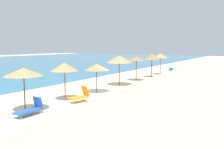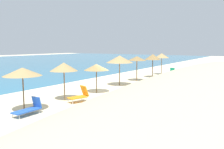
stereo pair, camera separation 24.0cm
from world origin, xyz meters
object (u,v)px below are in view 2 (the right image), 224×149
at_px(lounge_chair_1, 80,95).
at_px(beach_umbrella_4, 120,59).
at_px(beach_umbrella_1, 22,72).
at_px(lounge_chair_0, 171,72).
at_px(beach_umbrella_2, 64,67).
at_px(beach_umbrella_3, 96,67).
at_px(beach_umbrella_6, 153,57).
at_px(lounge_chair_2, 29,108).
at_px(beach_umbrella_5, 137,59).
at_px(beach_umbrella_7, 162,56).

bearing_deg(lounge_chair_1, beach_umbrella_4, -63.53).
height_order(beach_umbrella_1, lounge_chair_0, beach_umbrella_1).
height_order(beach_umbrella_2, beach_umbrella_3, beach_umbrella_2).
height_order(beach_umbrella_2, lounge_chair_1, beach_umbrella_2).
distance_m(beach_umbrella_6, lounge_chair_1, 14.83).
xyz_separation_m(beach_umbrella_3, beach_umbrella_6, (11.41, -0.03, 0.39)).
distance_m(beach_umbrella_2, beach_umbrella_4, 7.53).
bearing_deg(lounge_chair_2, beach_umbrella_3, -86.47).
height_order(beach_umbrella_3, beach_umbrella_5, beach_umbrella_5).
bearing_deg(lounge_chair_1, beach_umbrella_6, -69.30).
height_order(beach_umbrella_4, beach_umbrella_5, beach_umbrella_4).
bearing_deg(beach_umbrella_5, lounge_chair_1, -173.64).
relative_size(beach_umbrella_2, beach_umbrella_7, 0.94).
bearing_deg(beach_umbrella_7, beach_umbrella_6, -178.39).
xyz_separation_m(beach_umbrella_2, beach_umbrella_7, (18.05, -0.20, 0.17)).
distance_m(beach_umbrella_1, beach_umbrella_7, 21.50).
distance_m(beach_umbrella_1, beach_umbrella_4, 10.98).
height_order(beach_umbrella_6, lounge_chair_1, beach_umbrella_6).
bearing_deg(beach_umbrella_5, lounge_chair_0, -9.88).
bearing_deg(beach_umbrella_2, beach_umbrella_5, 0.00).
xyz_separation_m(beach_umbrella_1, lounge_chair_0, (22.29, -1.23, -1.98)).
bearing_deg(beach_umbrella_5, beach_umbrella_6, -4.58).
bearing_deg(beach_umbrella_3, beach_umbrella_2, 175.69).
height_order(beach_umbrella_4, lounge_chair_0, beach_umbrella_4).
bearing_deg(beach_umbrella_3, beach_umbrella_7, 0.23).
xyz_separation_m(beach_umbrella_4, lounge_chair_1, (-7.32, -1.22, -2.09)).
distance_m(beach_umbrella_7, lounge_chair_0, 2.57).
height_order(beach_umbrella_2, beach_umbrella_7, beach_umbrella_7).
relative_size(beach_umbrella_3, lounge_chair_2, 1.45).
relative_size(beach_umbrella_1, lounge_chair_1, 1.71).
bearing_deg(beach_umbrella_7, beach_umbrella_3, -179.77).
distance_m(beach_umbrella_4, beach_umbrella_5, 3.69).
distance_m(beach_umbrella_4, lounge_chair_0, 11.60).
bearing_deg(lounge_chair_1, beach_umbrella_1, 89.77).
distance_m(lounge_chair_1, lounge_chair_2, 3.90).
distance_m(beach_umbrella_1, beach_umbrella_6, 18.31).
bearing_deg(beach_umbrella_3, lounge_chair_0, -3.96).
bearing_deg(beach_umbrella_7, lounge_chair_2, -178.30).
bearing_deg(beach_umbrella_5, beach_umbrella_4, -179.80).
xyz_separation_m(beach_umbrella_1, beach_umbrella_6, (18.31, -0.20, 0.15)).
height_order(beach_umbrella_3, beach_umbrella_7, beach_umbrella_7).
distance_m(beach_umbrella_2, lounge_chair_2, 4.28).
bearing_deg(beach_umbrella_3, lounge_chair_1, -163.39).
relative_size(beach_umbrella_5, beach_umbrella_6, 0.95).
distance_m(beach_umbrella_3, lounge_chair_0, 15.52).
bearing_deg(beach_umbrella_1, beach_umbrella_3, -1.40).
relative_size(beach_umbrella_4, lounge_chair_0, 2.27).
height_order(beach_umbrella_6, lounge_chair_0, beach_umbrella_6).
xyz_separation_m(beach_umbrella_2, beach_umbrella_5, (11.22, 0.00, 0.08)).
bearing_deg(beach_umbrella_5, beach_umbrella_3, -178.08).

